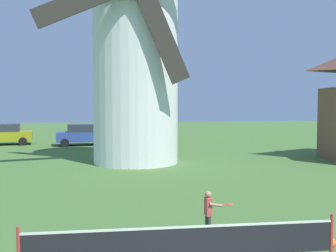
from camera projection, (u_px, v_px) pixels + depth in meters
windmill at (135, 45)px, 21.29m from camera, size 9.61×5.13×13.63m
tennis_net at (183, 243)px, 7.38m from camera, size 5.77×0.06×1.10m
player_far at (209, 210)px, 9.86m from camera, size 0.69×0.41×1.08m
stray_ball at (330, 243)px, 9.01m from camera, size 0.25×0.25×0.25m
parked_car_mustard at (4, 134)px, 30.52m from camera, size 4.26×2.35×1.56m
parked_car_blue at (82, 134)px, 30.24m from camera, size 3.99×2.27×1.56m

